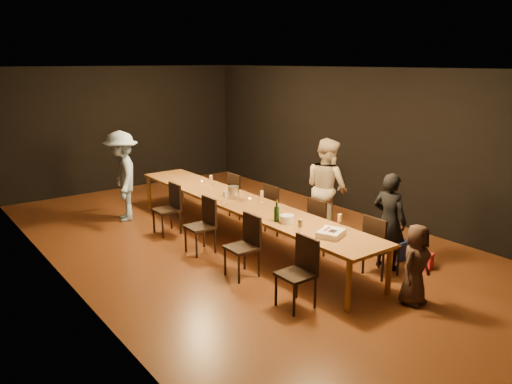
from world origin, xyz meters
TOP-DOWN VIEW (x-y plane):
  - ground at (0.00, 0.00)m, footprint 10.00×10.00m
  - room_shell at (0.00, 0.00)m, footprint 6.04×10.04m
  - table at (0.00, 0.00)m, footprint 0.90×6.00m
  - chair_right_0 at (0.85, -2.40)m, footprint 0.42×0.42m
  - chair_right_1 at (0.85, -1.20)m, footprint 0.42×0.42m
  - chair_right_2 at (0.85, 0.00)m, footprint 0.42×0.42m
  - chair_right_3 at (0.85, 1.20)m, footprint 0.42×0.42m
  - chair_left_0 at (-0.85, -2.40)m, footprint 0.42×0.42m
  - chair_left_1 at (-0.85, -1.20)m, footprint 0.42×0.42m
  - chair_left_2 at (-0.85, 0.00)m, footprint 0.42×0.42m
  - chair_left_3 at (-0.85, 1.20)m, footprint 0.42×0.42m
  - woman_birthday at (1.15, -2.28)m, footprint 0.45×0.60m
  - woman_tan at (1.43, -0.64)m, footprint 0.77×0.94m
  - man_blue at (-1.15, 2.47)m, footprint 0.99×1.31m
  - child at (0.47, -3.26)m, footprint 0.57×0.41m
  - gift_bag_red at (1.60, -2.72)m, footprint 0.23×0.16m
  - gift_bag_blue at (1.58, -2.21)m, footprint 0.25×0.17m
  - birthday_cake at (-0.05, -2.22)m, footprint 0.47×0.43m
  - plate_stack at (-0.15, -1.40)m, footprint 0.23×0.23m
  - champagne_bottle at (-0.24, -1.26)m, footprint 0.09×0.09m
  - ice_bucket at (-0.01, 0.24)m, footprint 0.25×0.25m
  - wineglass_0 at (-0.31, -1.87)m, footprint 0.06×0.06m
  - wineglass_1 at (0.32, -2.03)m, footprint 0.06×0.06m
  - wineglass_2 at (-0.22, -1.22)m, footprint 0.06×0.06m
  - wineglass_3 at (0.24, -0.27)m, footprint 0.06×0.06m
  - wineglass_4 at (-0.28, 0.09)m, footprint 0.06×0.06m
  - wineglass_5 at (0.17, 1.27)m, footprint 0.06×0.06m
  - tealight_near at (0.15, -1.92)m, footprint 0.05×0.05m
  - tealight_mid at (0.15, -0.04)m, footprint 0.05×0.05m
  - tealight_far at (0.15, 1.58)m, footprint 0.05×0.05m

SIDE VIEW (x-z plane):
  - ground at x=0.00m, z-range 0.00..0.00m
  - gift_bag_red at x=1.60m, z-range 0.00..0.24m
  - gift_bag_blue at x=1.58m, z-range 0.00..0.31m
  - chair_right_0 at x=0.85m, z-range 0.00..0.93m
  - chair_right_1 at x=0.85m, z-range 0.00..0.93m
  - chair_right_2 at x=0.85m, z-range 0.00..0.93m
  - chair_right_3 at x=0.85m, z-range 0.00..0.93m
  - chair_left_0 at x=-0.85m, z-range 0.00..0.93m
  - chair_left_1 at x=-0.85m, z-range 0.00..0.93m
  - chair_left_2 at x=-0.85m, z-range 0.00..0.93m
  - chair_left_3 at x=-0.85m, z-range 0.00..0.93m
  - child at x=0.47m, z-range 0.00..1.09m
  - table at x=0.00m, z-range 0.33..1.08m
  - woman_birthday at x=1.15m, z-range 0.00..1.50m
  - tealight_near at x=0.15m, z-range 0.75..0.78m
  - tealight_mid at x=0.15m, z-range 0.75..0.78m
  - tealight_far at x=0.15m, z-range 0.75..0.78m
  - birthday_cake at x=-0.05m, z-range 0.75..0.84m
  - plate_stack at x=-0.15m, z-range 0.75..0.87m
  - wineglass_0 at x=-0.31m, z-range 0.75..0.96m
  - wineglass_1 at x=0.32m, z-range 0.75..0.96m
  - wineglass_2 at x=-0.22m, z-range 0.75..0.96m
  - wineglass_3 at x=0.24m, z-range 0.75..0.96m
  - wineglass_4 at x=-0.28m, z-range 0.75..0.96m
  - wineglass_5 at x=0.17m, z-range 0.75..0.96m
  - ice_bucket at x=-0.01m, z-range 0.75..0.97m
  - man_blue at x=-1.15m, z-range 0.00..1.80m
  - woman_tan at x=1.43m, z-range 0.00..1.80m
  - champagne_bottle at x=-0.24m, z-range 0.75..1.09m
  - room_shell at x=0.00m, z-range 0.57..3.59m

